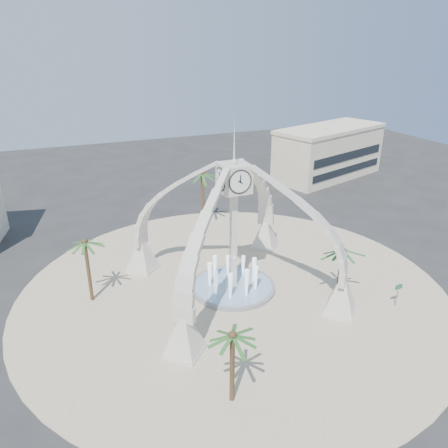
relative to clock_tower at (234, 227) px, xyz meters
name	(u,v)px	position (x,y,z in m)	size (l,w,h in m)	color
ground	(233,289)	(0.00, 0.00, -6.49)	(140.00, 140.00, 0.00)	#282828
plaza	(233,288)	(0.00, 0.00, -6.46)	(40.00, 40.00, 0.06)	#C5B592
clock_tower	(234,227)	(0.00, 0.00, 0.00)	(17.94, 17.94, 16.30)	beige
fountain	(233,286)	(0.00, 0.00, -6.20)	(8.00, 8.00, 3.62)	gray
building_ne	(329,152)	(30.00, 28.00, -2.18)	(21.87, 14.17, 8.60)	beige
palm_east	(342,251)	(8.08, -5.32, -1.50)	(3.81, 3.81, 5.73)	brown
palm_west	(85,243)	(-12.68, 3.10, -0.68)	(3.94, 3.94, 6.55)	brown
palm_north	(202,174)	(2.60, 15.49, 0.40)	(5.13, 5.13, 7.83)	brown
palm_south	(232,336)	(-5.66, -12.80, -1.35)	(4.27, 4.27, 5.87)	brown
street_sign	(398,290)	(12.24, -8.26, -4.78)	(0.88, 0.08, 2.39)	slate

